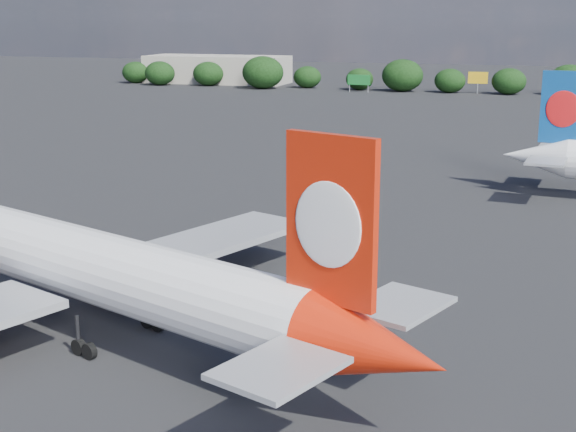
% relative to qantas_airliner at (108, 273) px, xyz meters
% --- Properties ---
extents(ground, '(500.00, 500.00, 0.00)m').
position_rel_qantas_airliner_xyz_m(ground, '(-5.52, 51.05, -4.36)').
color(ground, black).
rests_on(ground, ground).
extents(qantas_airliner, '(42.50, 40.85, 14.31)m').
position_rel_qantas_airliner_xyz_m(qantas_airliner, '(0.00, 0.00, 0.00)').
color(qantas_airliner, white).
rests_on(qantas_airliner, ground).
extents(terminal_building, '(42.00, 16.00, 8.00)m').
position_rel_qantas_airliner_xyz_m(terminal_building, '(-70.52, 183.05, -0.36)').
color(terminal_building, '#9C9486').
rests_on(terminal_building, ground).
extents(highway_sign, '(6.00, 0.30, 4.50)m').
position_rel_qantas_airliner_xyz_m(highway_sign, '(-23.52, 167.05, -1.23)').
color(highway_sign, '#146424').
rests_on(highway_sign, ground).
extents(billboard_yellow, '(5.00, 0.30, 5.50)m').
position_rel_qantas_airliner_xyz_m(billboard_yellow, '(6.48, 173.05, -0.49)').
color(billboard_yellow, gold).
rests_on(billboard_yellow, ground).
extents(horizon_treeline, '(204.18, 16.06, 8.86)m').
position_rel_qantas_airliner_xyz_m(horizon_treeline, '(7.78, 172.01, -0.61)').
color(horizon_treeline, black).
rests_on(horizon_treeline, ground).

